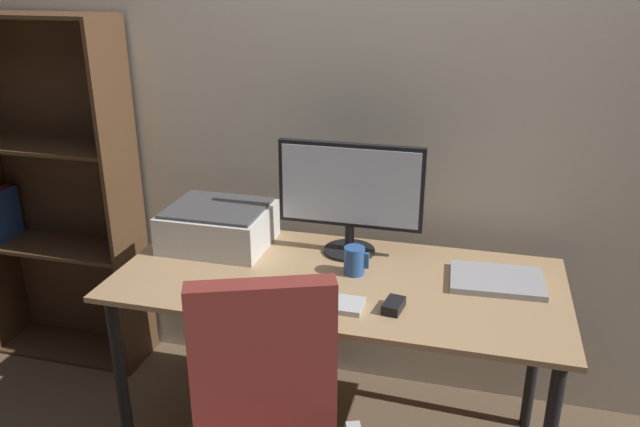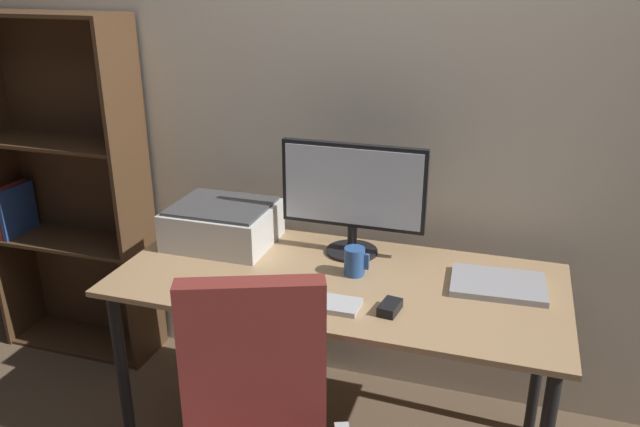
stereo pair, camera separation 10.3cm
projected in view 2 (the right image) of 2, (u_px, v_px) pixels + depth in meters
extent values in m
cube|color=beige|center=(376.00, 94.00, 2.52)|extent=(6.40, 0.10, 2.60)
cube|color=tan|center=(338.00, 280.00, 2.26)|extent=(1.59, 0.72, 0.02)
cylinder|color=black|center=(123.00, 378.00, 2.33)|extent=(0.04, 0.04, 0.72)
cylinder|color=black|center=(200.00, 301.00, 2.87)|extent=(0.04, 0.04, 0.72)
cylinder|color=black|center=(539.00, 357.00, 2.45)|extent=(0.04, 0.04, 0.72)
cylinder|color=black|center=(352.00, 251.00, 2.45)|extent=(0.20, 0.20, 0.01)
cylinder|color=black|center=(352.00, 238.00, 2.43)|extent=(0.04, 0.04, 0.10)
cube|color=black|center=(353.00, 186.00, 2.35)|extent=(0.55, 0.03, 0.32)
cube|color=silver|center=(352.00, 187.00, 2.34)|extent=(0.52, 0.01, 0.29)
cube|color=#B7BABC|center=(316.00, 302.00, 2.07)|extent=(0.29, 0.11, 0.02)
cube|color=black|center=(390.00, 307.00, 2.02)|extent=(0.07, 0.10, 0.03)
cylinder|color=#285193|center=(354.00, 261.00, 2.26)|extent=(0.07, 0.07, 0.10)
cube|color=#285193|center=(367.00, 262.00, 2.25)|extent=(0.02, 0.01, 0.06)
cube|color=#99999E|center=(498.00, 284.00, 2.18)|extent=(0.33, 0.25, 0.02)
cube|color=silver|center=(223.00, 225.00, 2.52)|extent=(0.40, 0.34, 0.15)
cube|color=#424244|center=(222.00, 206.00, 2.49)|extent=(0.37, 0.31, 0.01)
cube|color=maroon|center=(253.00, 366.00, 1.74)|extent=(0.40, 0.21, 0.52)
cube|color=#4C331E|center=(1.00, 186.00, 3.01)|extent=(0.02, 0.28, 1.60)
cube|color=#4C331E|center=(134.00, 202.00, 2.81)|extent=(0.02, 0.28, 1.60)
cube|color=#4C331E|center=(84.00, 184.00, 3.03)|extent=(0.75, 0.01, 1.60)
cube|color=#4C331E|center=(88.00, 341.00, 3.20)|extent=(0.71, 0.26, 0.02)
cube|color=#4C331E|center=(73.00, 241.00, 3.00)|extent=(0.71, 0.26, 0.02)
cube|color=#4C331E|center=(58.00, 143.00, 2.82)|extent=(0.71, 0.26, 0.02)
cube|color=#4C331E|center=(37.00, 14.00, 2.62)|extent=(0.71, 0.26, 0.02)
cube|color=#B22D28|center=(13.00, 209.00, 3.03)|extent=(0.03, 0.22, 0.24)
cube|color=#28478C|center=(18.00, 210.00, 3.02)|extent=(0.02, 0.22, 0.24)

